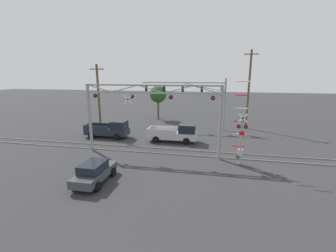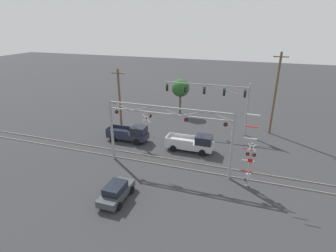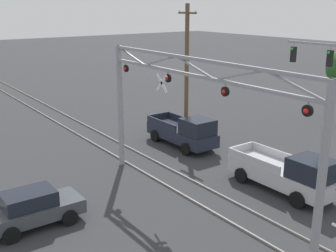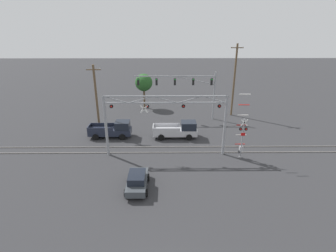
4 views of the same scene
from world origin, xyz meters
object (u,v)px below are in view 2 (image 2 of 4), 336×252
at_px(crossing_signal_mast, 249,164).
at_px(background_tree_beyond_span, 180,88).
at_px(pickup_truck_lead, 193,143).
at_px(crossing_gantry, 167,129).
at_px(traffic_signal_span, 221,96).
at_px(sedan_waiting, 116,192).
at_px(utility_pole_right, 275,94).
at_px(pickup_truck_following, 130,134).
at_px(utility_pole_left, 120,101).

relative_size(crossing_signal_mast, background_tree_beyond_span, 1.22).
height_order(crossing_signal_mast, pickup_truck_lead, crossing_signal_mast).
xyz_separation_m(crossing_gantry, crossing_signal_mast, (8.00, -0.82, -2.00)).
xyz_separation_m(crossing_gantry, pickup_truck_lead, (1.57, 4.57, -3.40)).
distance_m(traffic_signal_span, sedan_waiting, 19.19).
distance_m(crossing_gantry, sedan_waiting, 7.71).
height_order(utility_pole_right, background_tree_beyond_span, utility_pole_right).
relative_size(pickup_truck_following, background_tree_beyond_span, 0.92).
bearing_deg(crossing_gantry, background_tree_beyond_span, 101.85).
relative_size(crossing_gantry, crossing_signal_mast, 1.83).
height_order(crossing_gantry, utility_pole_right, utility_pole_right).
relative_size(crossing_signal_mast, traffic_signal_span, 0.61).
height_order(pickup_truck_lead, utility_pole_right, utility_pole_right).
relative_size(crossing_gantry, traffic_signal_span, 1.11).
height_order(sedan_waiting, utility_pole_right, utility_pole_right).
distance_m(traffic_signal_span, pickup_truck_following, 12.82).
distance_m(crossing_gantry, crossing_signal_mast, 8.29).
relative_size(pickup_truck_lead, utility_pole_left, 0.63).
xyz_separation_m(utility_pole_left, background_tree_beyond_span, (5.19, 10.49, -0.25)).
bearing_deg(crossing_gantry, crossing_signal_mast, -5.83).
xyz_separation_m(crossing_signal_mast, sedan_waiting, (-10.46, -5.54, -1.61)).
xyz_separation_m(traffic_signal_span, utility_pole_left, (-12.39, -4.78, -0.50)).
xyz_separation_m(utility_pole_right, background_tree_beyond_span, (-13.87, 3.99, -1.25)).
relative_size(crossing_signal_mast, sedan_waiting, 1.81).
bearing_deg(traffic_signal_span, background_tree_beyond_span, 141.58).
height_order(pickup_truck_lead, pickup_truck_following, same).
bearing_deg(utility_pole_left, utility_pole_right, 18.83).
bearing_deg(utility_pole_left, pickup_truck_lead, -10.85).
relative_size(crossing_gantry, background_tree_beyond_span, 2.24).
bearing_deg(crossing_signal_mast, pickup_truck_following, 159.10).
distance_m(pickup_truck_lead, sedan_waiting, 11.65).
relative_size(traffic_signal_span, sedan_waiting, 2.98).
xyz_separation_m(crossing_signal_mast, background_tree_beyond_span, (-11.58, 17.86, 1.90)).
xyz_separation_m(crossing_gantry, utility_pole_left, (-8.77, 6.56, 0.15)).
bearing_deg(crossing_gantry, utility_pole_left, 143.21).
bearing_deg(pickup_truck_following, background_tree_beyond_span, 76.08).
bearing_deg(crossing_signal_mast, utility_pole_right, 80.64).
height_order(crossing_gantry, crossing_signal_mast, crossing_signal_mast).
height_order(pickup_truck_following, background_tree_beyond_span, background_tree_beyond_span).
bearing_deg(pickup_truck_following, utility_pole_right, 26.11).
bearing_deg(pickup_truck_lead, background_tree_beyond_span, 112.43).
distance_m(crossing_signal_mast, traffic_signal_span, 13.19).
distance_m(crossing_gantry, utility_pole_left, 10.95).
xyz_separation_m(traffic_signal_span, pickup_truck_lead, (-2.05, -6.76, -4.05)).
bearing_deg(sedan_waiting, crossing_gantry, 68.85).
relative_size(crossing_gantry, pickup_truck_lead, 2.33).
bearing_deg(pickup_truck_following, pickup_truck_lead, -1.35).
distance_m(crossing_gantry, background_tree_beyond_span, 17.42).
height_order(crossing_gantry, background_tree_beyond_span, crossing_gantry).
bearing_deg(background_tree_beyond_span, pickup_truck_lead, -67.57).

